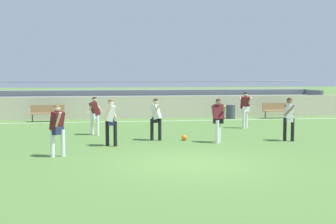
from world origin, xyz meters
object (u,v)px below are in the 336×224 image
object	(u,v)px
player_white_wide_right	(156,116)
soccer_ball	(184,138)
player_dark_trailing_run	(218,117)
player_dark_pressing_high	(245,107)
trash_bin	(231,112)
bleacher_stand	(121,101)
player_dark_overlapping	(95,112)
bench_near_wall_gap	(47,112)
bench_centre_sideline	(278,109)
player_dark_deep_cover	(57,126)
player_white_on_ball	(111,118)
player_white_dropping_back	(289,115)

from	to	relation	value
player_white_wide_right	soccer_ball	distance (m)	1.39
player_dark_trailing_run	player_dark_pressing_high	xyz separation A→B (m)	(2.47, 4.22, 0.05)
trash_bin	bleacher_stand	bearing A→B (deg)	152.32
player_dark_overlapping	bleacher_stand	bearing A→B (deg)	80.36
bleacher_stand	bench_near_wall_gap	size ratio (longest dim) A/B	14.38
bench_centre_sideline	soccer_ball	distance (m)	10.72
player_dark_pressing_high	player_dark_overlapping	bearing A→B (deg)	-169.37
player_dark_deep_cover	trash_bin	bearing A→B (deg)	51.27
player_dark_deep_cover	soccer_ball	size ratio (longest dim) A/B	7.38
bench_near_wall_gap	trash_bin	size ratio (longest dim) A/B	2.27
player_dark_trailing_run	player_dark_overlapping	size ratio (longest dim) A/B	1.02
player_white_wide_right	player_dark_pressing_high	size ratio (longest dim) A/B	0.94
soccer_ball	player_white_on_ball	bearing A→B (deg)	-161.46
bleacher_stand	player_dark_trailing_run	size ratio (longest dim) A/B	15.71
trash_bin	player_white_wide_right	xyz separation A→B (m)	(-5.40, -8.03, 0.57)
bleacher_stand	player_white_wide_right	size ratio (longest dim) A/B	15.93
player_dark_trailing_run	player_white_dropping_back	distance (m)	2.78
player_white_dropping_back	bleacher_stand	bearing A→B (deg)	115.35
player_dark_overlapping	player_dark_deep_cover	world-z (taller)	player_dark_deep_cover
bleacher_stand	player_dark_trailing_run	bearing A→B (deg)	-76.16
bench_near_wall_gap	bench_centre_sideline	bearing A→B (deg)	0.00
bench_centre_sideline	player_dark_pressing_high	world-z (taller)	player_dark_pressing_high
bench_near_wall_gap	player_white_wide_right	bearing A→B (deg)	-57.78
player_dark_pressing_high	player_dark_deep_cover	xyz separation A→B (m)	(-8.13, -6.30, -0.07)
bench_centre_sideline	bench_near_wall_gap	bearing A→B (deg)	180.00
player_white_wide_right	bench_near_wall_gap	bearing A→B (deg)	122.22
player_white_wide_right	player_white_dropping_back	size ratio (longest dim) A/B	0.97
player_dark_pressing_high	player_dark_deep_cover	size ratio (longest dim) A/B	1.06
bench_near_wall_gap	player_dark_overlapping	world-z (taller)	player_dark_overlapping
player_dark_pressing_high	player_white_on_ball	size ratio (longest dim) A/B	1.03
bleacher_stand	player_white_on_ball	bearing A→B (deg)	-94.48
player_white_wide_right	player_white_on_ball	world-z (taller)	player_white_on_ball
bench_near_wall_gap	trash_bin	xyz separation A→B (m)	(10.33, 0.20, -0.15)
trash_bin	player_dark_overlapping	bearing A→B (deg)	-142.05
bench_near_wall_gap	player_white_wide_right	size ratio (longest dim) A/B	1.11
bench_centre_sideline	player_white_dropping_back	distance (m)	9.33
player_dark_trailing_run	player_white_wide_right	size ratio (longest dim) A/B	1.01
player_white_wide_right	player_dark_overlapping	world-z (taller)	player_white_wide_right
bench_near_wall_gap	player_white_on_ball	xyz separation A→B (m)	(3.19, -8.96, 0.45)
player_dark_deep_cover	soccer_ball	distance (m)	5.38
bleacher_stand	bench_near_wall_gap	world-z (taller)	bleacher_stand
player_white_dropping_back	player_dark_overlapping	bearing A→B (deg)	158.33
player_dark_overlapping	player_dark_deep_cover	xyz separation A→B (m)	(-1.09, -4.98, 0.01)
trash_bin	player_dark_trailing_run	world-z (taller)	player_dark_trailing_run
bench_centre_sideline	player_white_on_ball	bearing A→B (deg)	-137.94
bleacher_stand	trash_bin	xyz separation A→B (m)	(6.17, -3.24, -0.48)
bench_centre_sideline	player_dark_trailing_run	bearing A→B (deg)	-124.30
bench_near_wall_gap	player_white_dropping_back	size ratio (longest dim) A/B	1.08
bench_near_wall_gap	player_dark_trailing_run	size ratio (longest dim) A/B	1.09
player_dark_trailing_run	player_white_on_ball	world-z (taller)	player_white_on_ball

